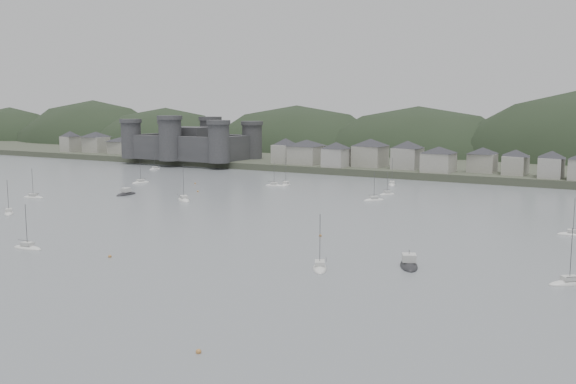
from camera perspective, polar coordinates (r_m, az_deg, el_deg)
The scene contains 9 objects.
ground at distance 119.30m, azimuth -18.90°, elevation -7.01°, with size 900.00×900.00×0.00m, color slate.
far_shore_land at distance 380.67m, azimuth 17.21°, elevation 3.13°, with size 900.00×250.00×3.00m, color #383D2D.
forested_ridge at distance 355.96m, azimuth 16.91°, elevation 0.78°, with size 851.55×103.94×102.57m.
castle at distance 329.23m, azimuth -8.68°, elevation 4.38°, with size 66.00×43.00×20.00m.
waterfront_town at distance 261.11m, azimuth 22.27°, elevation 2.55°, with size 451.48×28.46×12.92m.
moored_fleet at distance 170.00m, azimuth -1.15°, elevation -2.22°, with size 253.06×172.67×12.48m.
motor_launch_near at distance 120.43m, azimuth 10.77°, elevation -6.45°, with size 6.62×9.37×4.10m.
motor_launch_far at distance 219.73m, azimuth -14.29°, elevation -0.17°, with size 3.41×8.73×4.05m.
mooring_buoys at distance 159.53m, azimuth -6.59°, elevation -2.94°, with size 152.38×133.01×0.70m.
Camera 1 is at (88.73, -74.14, 29.37)m, focal length 39.70 mm.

